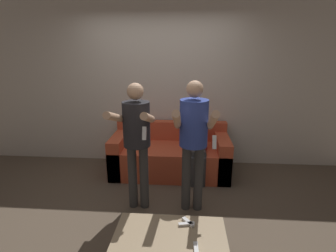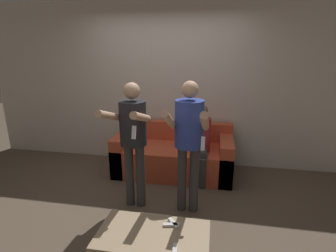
{
  "view_description": "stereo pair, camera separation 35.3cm",
  "coord_description": "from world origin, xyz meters",
  "px_view_note": "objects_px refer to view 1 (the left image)",
  "views": [
    {
      "loc": [
        0.45,
        -2.82,
        1.93
      ],
      "look_at": [
        0.2,
        0.57,
        0.93
      ],
      "focal_mm": 28.0,
      "sensor_mm": 36.0,
      "label": 1
    },
    {
      "loc": [
        0.8,
        -2.77,
        1.93
      ],
      "look_at": [
        0.2,
        0.57,
        0.93
      ],
      "focal_mm": 28.0,
      "sensor_mm": 36.0,
      "label": 2
    }
  ],
  "objects_px": {
    "person_standing_right": "(194,133)",
    "remote_far": "(188,222)",
    "couch": "(170,156)",
    "remote_mid": "(187,224)",
    "remote_near": "(196,249)",
    "coffee_table": "(170,237)",
    "person_standing_left": "(136,134)",
    "person_seated": "(198,139)"
  },
  "relations": [
    {
      "from": "remote_mid",
      "to": "remote_far",
      "type": "relative_size",
      "value": 1.1
    },
    {
      "from": "remote_mid",
      "to": "couch",
      "type": "bearing_deg",
      "value": 98.33
    },
    {
      "from": "person_seated",
      "to": "person_standing_right",
      "type": "bearing_deg",
      "value": -95.88
    },
    {
      "from": "person_standing_left",
      "to": "remote_mid",
      "type": "height_order",
      "value": "person_standing_left"
    },
    {
      "from": "person_seated",
      "to": "remote_far",
      "type": "relative_size",
      "value": 8.28
    },
    {
      "from": "couch",
      "to": "remote_near",
      "type": "bearing_deg",
      "value": -80.8
    },
    {
      "from": "person_standing_left",
      "to": "remote_near",
      "type": "height_order",
      "value": "person_standing_left"
    },
    {
      "from": "person_standing_right",
      "to": "remote_mid",
      "type": "height_order",
      "value": "person_standing_right"
    },
    {
      "from": "person_standing_right",
      "to": "couch",
      "type": "bearing_deg",
      "value": 107.88
    },
    {
      "from": "remote_mid",
      "to": "remote_far",
      "type": "xyz_separation_m",
      "value": [
        0.01,
        0.03,
        0.0
      ]
    },
    {
      "from": "person_standing_left",
      "to": "remote_far",
      "type": "relative_size",
      "value": 11.16
    },
    {
      "from": "remote_mid",
      "to": "person_seated",
      "type": "bearing_deg",
      "value": 84.8
    },
    {
      "from": "coffee_table",
      "to": "remote_mid",
      "type": "bearing_deg",
      "value": 41.38
    },
    {
      "from": "person_standing_right",
      "to": "remote_mid",
      "type": "xyz_separation_m",
      "value": [
        -0.06,
        -0.81,
        -0.62
      ]
    },
    {
      "from": "remote_near",
      "to": "remote_far",
      "type": "bearing_deg",
      "value": 100.75
    },
    {
      "from": "person_standing_right",
      "to": "remote_near",
      "type": "relative_size",
      "value": 10.56
    },
    {
      "from": "person_seated",
      "to": "coffee_table",
      "type": "distance_m",
      "value": 1.84
    },
    {
      "from": "remote_far",
      "to": "coffee_table",
      "type": "bearing_deg",
      "value": -135.4
    },
    {
      "from": "coffee_table",
      "to": "remote_mid",
      "type": "xyz_separation_m",
      "value": [
        0.14,
        0.13,
        0.05
      ]
    },
    {
      "from": "person_standing_left",
      "to": "person_standing_right",
      "type": "distance_m",
      "value": 0.67
    },
    {
      "from": "remote_mid",
      "to": "person_standing_right",
      "type": "bearing_deg",
      "value": 85.52
    },
    {
      "from": "person_standing_right",
      "to": "coffee_table",
      "type": "bearing_deg",
      "value": -102.51
    },
    {
      "from": "remote_far",
      "to": "remote_mid",
      "type": "bearing_deg",
      "value": -116.04
    },
    {
      "from": "couch",
      "to": "person_standing_left",
      "type": "xyz_separation_m",
      "value": [
        -0.33,
        -1.03,
        0.7
      ]
    },
    {
      "from": "person_standing_left",
      "to": "remote_far",
      "type": "xyz_separation_m",
      "value": [
        0.62,
        -0.78,
        -0.6
      ]
    },
    {
      "from": "person_standing_right",
      "to": "remote_near",
      "type": "xyz_separation_m",
      "value": [
        0.02,
        -1.12,
        -0.62
      ]
    },
    {
      "from": "remote_near",
      "to": "remote_mid",
      "type": "bearing_deg",
      "value": 104.27
    },
    {
      "from": "coffee_table",
      "to": "remote_near",
      "type": "relative_size",
      "value": 6.51
    },
    {
      "from": "couch",
      "to": "person_standing_right",
      "type": "height_order",
      "value": "person_standing_right"
    },
    {
      "from": "couch",
      "to": "remote_near",
      "type": "distance_m",
      "value": 2.18
    },
    {
      "from": "person_standing_left",
      "to": "person_standing_right",
      "type": "xyz_separation_m",
      "value": [
        0.67,
        -0.0,
        0.02
      ]
    },
    {
      "from": "person_seated",
      "to": "remote_near",
      "type": "relative_size",
      "value": 7.68
    },
    {
      "from": "person_seated",
      "to": "remote_near",
      "type": "bearing_deg",
      "value": -92.11
    },
    {
      "from": "couch",
      "to": "remote_mid",
      "type": "height_order",
      "value": "couch"
    },
    {
      "from": "coffee_table",
      "to": "remote_far",
      "type": "relative_size",
      "value": 7.02
    },
    {
      "from": "person_standing_left",
      "to": "coffee_table",
      "type": "height_order",
      "value": "person_standing_left"
    },
    {
      "from": "person_seated",
      "to": "coffee_table",
      "type": "height_order",
      "value": "person_seated"
    },
    {
      "from": "remote_near",
      "to": "remote_far",
      "type": "distance_m",
      "value": 0.34
    },
    {
      "from": "remote_near",
      "to": "person_standing_left",
      "type": "bearing_deg",
      "value": 121.32
    },
    {
      "from": "person_standing_right",
      "to": "remote_far",
      "type": "distance_m",
      "value": 1.0
    },
    {
      "from": "couch",
      "to": "person_standing_right",
      "type": "distance_m",
      "value": 1.3
    },
    {
      "from": "coffee_table",
      "to": "remote_near",
      "type": "xyz_separation_m",
      "value": [
        0.22,
        -0.18,
        0.05
      ]
    }
  ]
}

